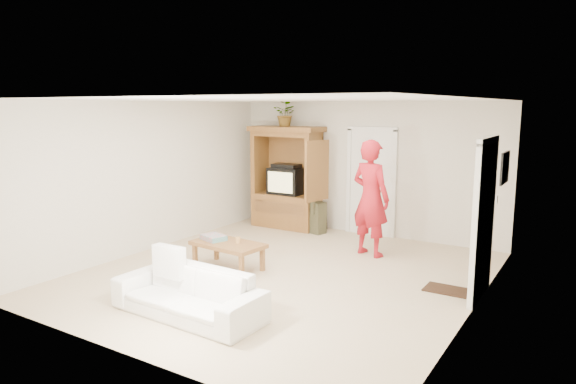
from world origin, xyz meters
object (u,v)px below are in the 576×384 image
armoire (288,184)px  coffee_table (228,246)px  man (371,198)px  sofa (188,293)px

armoire → coffee_table: bearing=-76.2°
coffee_table → man: bearing=55.3°
armoire → coffee_table: armoire is taller
man → armoire: bearing=-8.9°
armoire → coffee_table: (0.71, -2.89, -0.54)m
man → sofa: man is taller
man → coffee_table: bearing=65.2°
armoire → man: (2.28, -1.01, 0.08)m
armoire → sofa: 4.83m
armoire → coffee_table: 3.02m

